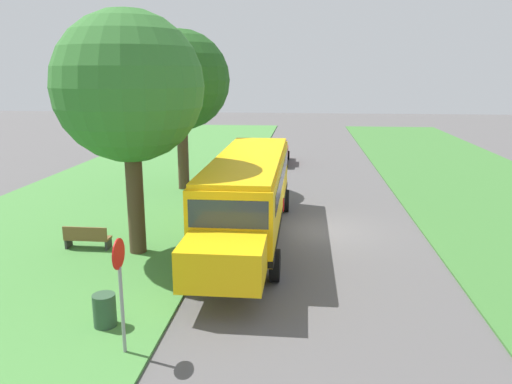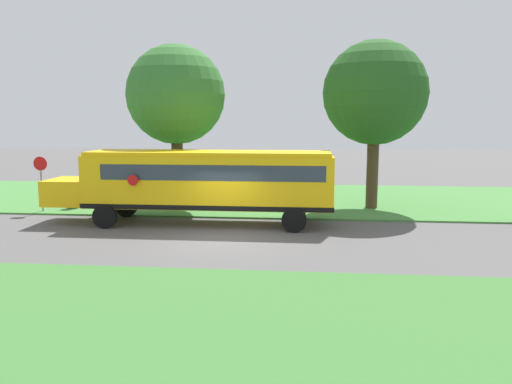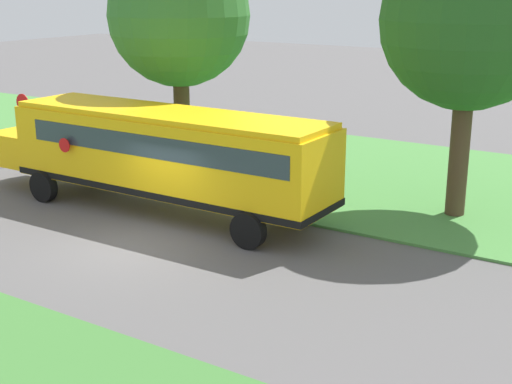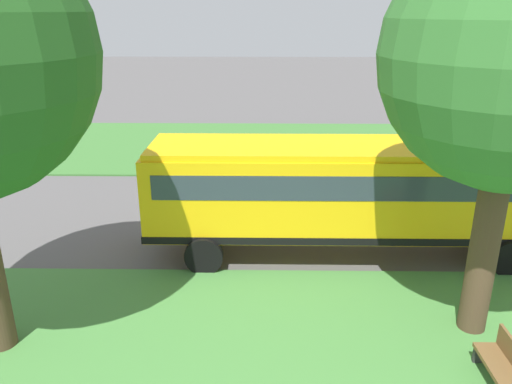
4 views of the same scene
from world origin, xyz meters
name	(u,v)px [view 3 (image 3 of 4)]	position (x,y,z in m)	size (l,w,h in m)	color
ground_plane	(133,245)	(0.00, 0.00, 0.00)	(120.00, 120.00, 0.00)	#565454
grass_verge	(310,166)	(-10.00, 0.00, 0.04)	(12.00, 80.00, 0.08)	#47843D
school_bus	(161,151)	(-2.76, -1.23, 1.92)	(2.85, 12.42, 3.16)	yellow
oak_tree_beside_bus	(180,16)	(-6.31, -3.18, 5.70)	(4.90, 4.90, 8.18)	#4C3826
oak_tree_roadside_mid	(465,21)	(-7.17, 6.35, 5.77)	(5.11, 5.11, 8.36)	#4C3826
stop_sign	(24,120)	(-4.60, -9.57, 1.74)	(0.08, 0.68, 2.74)	gray
park_bench	(217,154)	(-8.29, -3.16, 0.47)	(1.60, 0.51, 0.92)	brown
trash_bin	(65,152)	(-5.50, -8.46, 0.45)	(0.56, 0.56, 0.90)	#2D4C33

